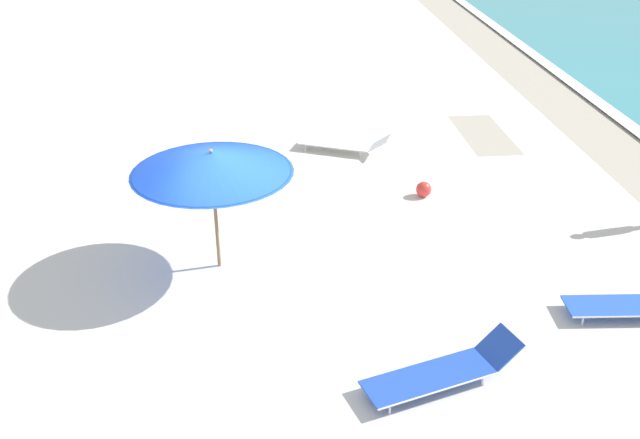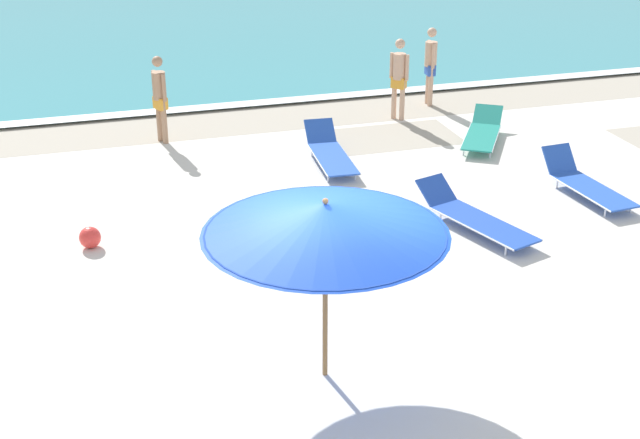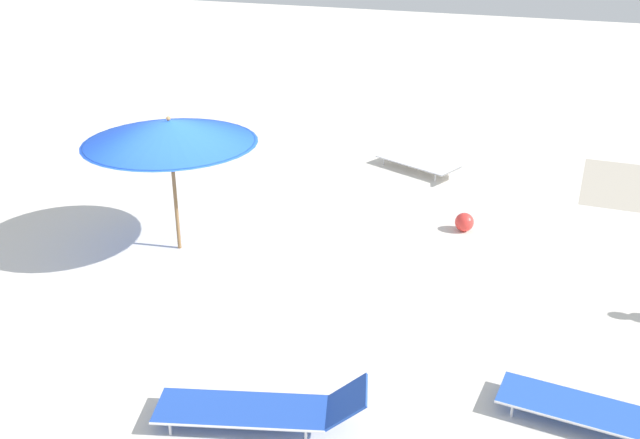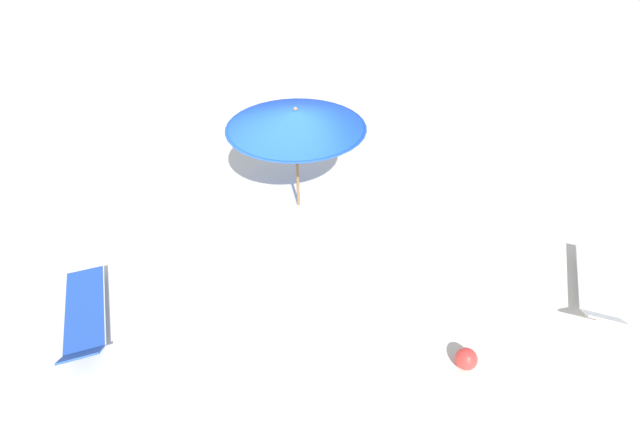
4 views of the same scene
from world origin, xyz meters
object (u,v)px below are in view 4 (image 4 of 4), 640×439
at_px(beach_umbrella, 296,119).
at_px(sun_lounger_mid_beach_solo, 84,316).
at_px(beach_ball, 466,359).
at_px(sun_lounger_under_umbrella, 598,286).

height_order(beach_umbrella, sun_lounger_mid_beach_solo, beach_umbrella).
distance_m(beach_umbrella, beach_ball, 5.27).
relative_size(beach_umbrella, sun_lounger_under_umbrella, 1.20).
xyz_separation_m(beach_umbrella, sun_lounger_under_umbrella, (-5.11, 2.92, -1.81)).
height_order(sun_lounger_mid_beach_solo, beach_ball, sun_lounger_mid_beach_solo).
height_order(beach_umbrella, beach_ball, beach_umbrella).
bearing_deg(sun_lounger_under_umbrella, beach_umbrella, -6.76).
height_order(sun_lounger_under_umbrella, beach_ball, sun_lounger_under_umbrella).
bearing_deg(sun_lounger_mid_beach_solo, beach_ball, 152.19).
bearing_deg(beach_umbrella, sun_lounger_mid_beach_solo, 42.89).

